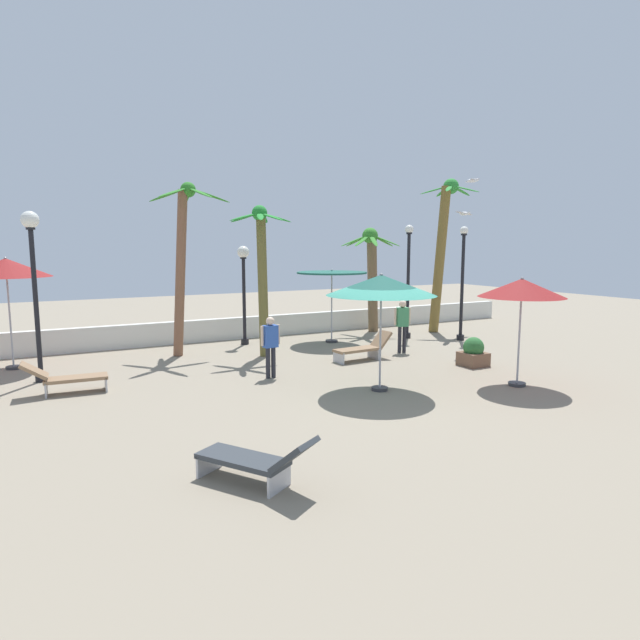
% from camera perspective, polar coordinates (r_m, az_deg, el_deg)
% --- Properties ---
extents(ground_plane, '(56.00, 56.00, 0.00)m').
position_cam_1_polar(ground_plane, '(12.85, 6.76, -7.91)').
color(ground_plane, gray).
extents(boundary_wall, '(25.20, 0.30, 0.81)m').
position_cam_1_polar(boundary_wall, '(20.68, -7.74, -0.78)').
color(boundary_wall, silver).
rests_on(boundary_wall, ground_plane).
extents(patio_umbrella_0, '(2.09, 2.09, 2.73)m').
position_cam_1_polar(patio_umbrella_0, '(14.10, 20.55, 3.11)').
color(patio_umbrella_0, '#333338').
rests_on(patio_umbrella_0, ground_plane).
extents(patio_umbrella_1, '(2.37, 2.37, 3.18)m').
position_cam_1_polar(patio_umbrella_1, '(17.40, -30.26, 4.75)').
color(patio_umbrella_1, '#333338').
rests_on(patio_umbrella_1, ground_plane).
extents(patio_umbrella_2, '(2.51, 2.51, 2.66)m').
position_cam_1_polar(patio_umbrella_2, '(19.36, 1.25, 4.68)').
color(patio_umbrella_2, '#333338').
rests_on(patio_umbrella_2, ground_plane).
extents(patio_umbrella_3, '(2.63, 2.63, 2.84)m').
position_cam_1_polar(patio_umbrella_3, '(12.84, 6.49, 3.64)').
color(patio_umbrella_3, '#333338').
rests_on(patio_umbrella_3, ground_plane).
extents(palm_tree_0, '(2.08, 1.93, 4.71)m').
position_cam_1_polar(palm_tree_0, '(16.93, -6.17, 5.94)').
color(palm_tree_0, brown).
rests_on(palm_tree_0, ground_plane).
extents(palm_tree_1, '(2.36, 2.41, 6.15)m').
position_cam_1_polar(palm_tree_1, '(22.43, 12.84, 8.15)').
color(palm_tree_1, brown).
rests_on(palm_tree_1, ground_plane).
extents(palm_tree_2, '(2.58, 2.81, 5.45)m').
position_cam_1_polar(palm_tree_2, '(17.56, -14.32, 7.21)').
color(palm_tree_2, brown).
rests_on(palm_tree_2, ground_plane).
extents(palm_tree_3, '(2.43, 2.35, 4.20)m').
position_cam_1_polar(palm_tree_3, '(21.90, 5.47, 5.62)').
color(palm_tree_3, brown).
rests_on(palm_tree_3, ground_plane).
extents(lamp_post_0, '(0.31, 0.31, 4.25)m').
position_cam_1_polar(lamp_post_0, '(20.53, 9.31, 4.64)').
color(lamp_post_0, black).
rests_on(lamp_post_0, ground_plane).
extents(lamp_post_1, '(0.42, 0.42, 3.48)m').
position_cam_1_polar(lamp_post_1, '(19.12, -8.07, 4.37)').
color(lamp_post_1, black).
rests_on(lamp_post_1, ground_plane).
extents(lamp_post_2, '(0.43, 0.43, 4.34)m').
position_cam_1_polar(lamp_post_2, '(15.39, -28.04, 4.89)').
color(lamp_post_2, black).
rests_on(lamp_post_2, ground_plane).
extents(lamp_post_3, '(0.30, 0.30, 4.18)m').
position_cam_1_polar(lamp_post_3, '(20.47, 14.82, 4.17)').
color(lamp_post_3, black).
rests_on(lamp_post_3, ground_plane).
extents(lounge_chair_0, '(1.47, 1.89, 0.84)m').
position_cam_1_polar(lounge_chair_0, '(8.15, -6.78, -14.43)').
color(lounge_chair_0, '#B7B7BC').
rests_on(lounge_chair_0, ground_plane).
extents(lounge_chair_1, '(1.91, 0.68, 0.83)m').
position_cam_1_polar(lounge_chair_1, '(14.13, -25.35, -5.50)').
color(lounge_chair_1, '#B7B7BC').
rests_on(lounge_chair_1, ground_plane).
extents(lounge_chair_2, '(1.92, 0.68, 0.84)m').
position_cam_1_polar(lounge_chair_2, '(16.57, 4.59, -2.94)').
color(lounge_chair_2, '#B7B7BC').
rests_on(lounge_chair_2, ground_plane).
extents(guest_0, '(0.56, 0.27, 1.63)m').
position_cam_1_polar(guest_0, '(14.25, -5.26, -2.24)').
color(guest_0, '#26262D').
rests_on(guest_0, ground_plane).
extents(guest_1, '(0.54, 0.34, 1.72)m').
position_cam_1_polar(guest_1, '(17.77, 8.69, -0.10)').
color(guest_1, '#26262D').
rests_on(guest_1, ground_plane).
extents(seagull_0, '(0.71, 1.16, 0.14)m').
position_cam_1_polar(seagull_0, '(19.22, 15.84, 14.02)').
color(seagull_0, white).
extents(seagull_1, '(1.13, 0.65, 0.14)m').
position_cam_1_polar(seagull_1, '(19.05, 15.03, 10.85)').
color(seagull_1, white).
extents(planter, '(0.70, 0.70, 0.85)m').
position_cam_1_polar(planter, '(16.35, 15.90, -3.37)').
color(planter, brown).
rests_on(planter, ground_plane).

